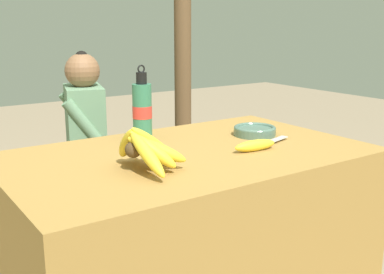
% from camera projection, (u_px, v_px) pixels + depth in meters
% --- Properties ---
extents(market_counter, '(1.35, 0.83, 0.76)m').
position_uv_depth(market_counter, '(188.00, 244.00, 1.89)').
color(market_counter, olive).
rests_on(market_counter, ground_plane).
extents(banana_bunch_ripe, '(0.21, 0.33, 0.16)m').
position_uv_depth(banana_bunch_ripe, '(145.00, 147.00, 1.57)').
color(banana_bunch_ripe, '#4C381E').
rests_on(banana_bunch_ripe, market_counter).
extents(serving_bowl, '(0.18, 0.18, 0.04)m').
position_uv_depth(serving_bowl, '(255.00, 130.00, 2.06)').
color(serving_bowl, '#4C6B5B').
rests_on(serving_bowl, market_counter).
extents(water_bottle, '(0.08, 0.08, 0.31)m').
position_uv_depth(water_bottle, '(142.00, 110.00, 1.97)').
color(water_bottle, '#337556').
rests_on(water_bottle, market_counter).
extents(loose_banana_front, '(0.19, 0.06, 0.04)m').
position_uv_depth(loose_banana_front, '(255.00, 145.00, 1.81)').
color(loose_banana_front, yellow).
rests_on(loose_banana_front, market_counter).
extents(knife, '(0.18, 0.07, 0.02)m').
position_uv_depth(knife, '(270.00, 142.00, 1.91)').
color(knife, '#BCBCC1').
rests_on(knife, market_counter).
extents(wooden_bench, '(1.83, 0.32, 0.40)m').
position_uv_depth(wooden_bench, '(39.00, 186.00, 2.68)').
color(wooden_bench, '#4C3823').
rests_on(wooden_bench, ground_plane).
extents(seated_vendor, '(0.46, 0.43, 1.08)m').
position_uv_depth(seated_vendor, '(78.00, 133.00, 2.73)').
color(seated_vendor, '#473828').
rests_on(seated_vendor, ground_plane).
extents(support_post_far, '(0.12, 0.12, 2.22)m').
position_uv_depth(support_post_far, '(183.00, 40.00, 3.29)').
color(support_post_far, brown).
rests_on(support_post_far, ground_plane).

